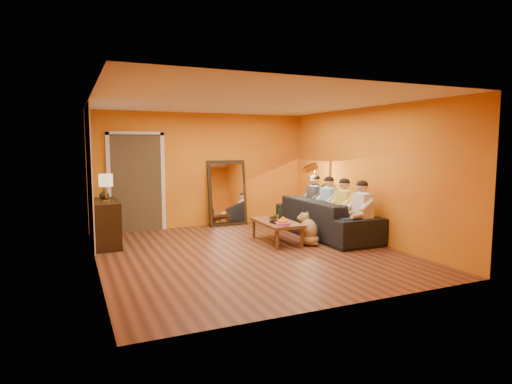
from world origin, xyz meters
name	(u,v)px	position (x,y,z in m)	size (l,w,h in m)	color
room_shell	(241,177)	(0.00, 0.37, 1.30)	(5.00, 5.50, 2.60)	brown
white_accent	(90,176)	(-2.48, 1.75, 1.30)	(0.02, 1.90, 2.58)	white
doorway_recess	(136,183)	(-1.50, 2.83, 1.05)	(1.06, 0.30, 2.10)	#3F2D19
door_jamb_left	(109,184)	(-2.07, 2.71, 1.05)	(0.08, 0.06, 2.20)	white
door_jamb_right	(163,182)	(-0.93, 2.71, 1.05)	(0.08, 0.06, 2.20)	white
door_header	(135,133)	(-1.50, 2.71, 2.12)	(1.22, 0.06, 0.08)	white
mirror_frame	(227,193)	(0.55, 2.63, 0.76)	(0.92, 0.06, 1.52)	black
mirror_glass	(228,193)	(0.55, 2.59, 0.76)	(0.78, 0.02, 1.36)	white
sideboard	(106,223)	(-2.24, 1.55, 0.42)	(0.44, 1.18, 0.85)	black
table_lamp	(106,188)	(-2.24, 1.25, 1.10)	(0.24, 0.24, 0.51)	beige
sofa	(326,217)	(2.00, 0.63, 0.38)	(1.03, 2.63, 0.77)	black
coffee_table	(277,232)	(0.78, 0.48, 0.21)	(0.62, 1.22, 0.42)	brown
floor_lamp	(315,198)	(2.10, 1.27, 0.72)	(0.30, 0.24, 1.44)	#A87E31
dog	(308,228)	(1.25, 0.10, 0.31)	(0.34, 0.53, 0.62)	#A7754B
person_far_left	(362,213)	(2.13, -0.37, 0.61)	(0.70, 0.44, 1.22)	silver
person_mid_left	(345,209)	(2.13, 0.18, 0.61)	(0.70, 0.44, 1.22)	#F2D650
person_mid_right	(329,206)	(2.13, 0.73, 0.61)	(0.70, 0.44, 1.22)	#85B3CE
person_far_right	(315,202)	(2.13, 1.28, 0.61)	(0.70, 0.44, 1.22)	#2E2E33
fruit_bowl	(283,221)	(0.68, 0.03, 0.50)	(0.26, 0.26, 0.16)	#EB53A0
wine_bottle	(280,213)	(0.83, 0.43, 0.58)	(0.07, 0.07, 0.31)	black
tumbler	(279,217)	(0.90, 0.60, 0.47)	(0.10, 0.10, 0.10)	#B27F3F
laptop	(277,217)	(0.96, 0.83, 0.43)	(0.33, 0.21, 0.03)	black
book_lower	(273,223)	(0.60, 0.28, 0.43)	(0.18, 0.25, 0.02)	black
book_mid	(273,222)	(0.61, 0.29, 0.45)	(0.18, 0.25, 0.02)	maroon
book_upper	(273,221)	(0.60, 0.27, 0.47)	(0.17, 0.23, 0.02)	black
vase	(104,194)	(-2.24, 1.80, 0.95)	(0.18, 0.18, 0.19)	black
flowers	(103,182)	(-2.24, 1.80, 1.18)	(0.17, 0.17, 0.42)	maroon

